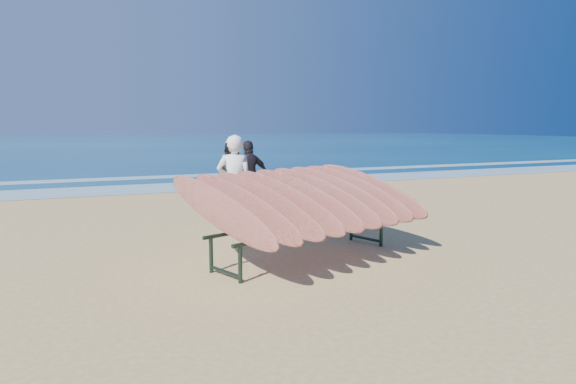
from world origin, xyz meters
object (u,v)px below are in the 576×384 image
object	(u,v)px
surfboard_rack	(305,200)
person_white	(235,184)
person_dark_b	(249,175)
person_dark_a	(235,181)

from	to	relation	value
surfboard_rack	person_white	size ratio (longest dim) A/B	2.06
person_white	surfboard_rack	bearing A→B (deg)	120.59
person_white	person_dark_b	xyz separation A→B (m)	(1.11, 2.31, -0.09)
person_dark_a	person_dark_b	world-z (taller)	person_dark_a
surfboard_rack	person_white	bearing A→B (deg)	79.86
surfboard_rack	person_dark_b	xyz separation A→B (m)	(0.75, 4.60, -0.07)
surfboard_rack	person_dark_a	distance (m)	3.29
person_dark_a	person_dark_b	size ratio (longest dim) A/B	1.02
person_dark_b	person_white	bearing A→B (deg)	64.94
person_dark_a	surfboard_rack	bearing A→B (deg)	-126.11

